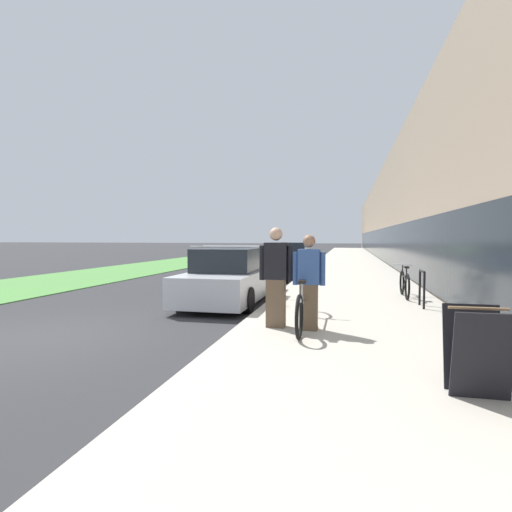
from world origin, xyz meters
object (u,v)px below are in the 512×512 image
object	(u,v)px
parked_sedan_curbside	(230,278)
vintage_roadster_curbside	(271,269)
person_rider	(309,282)
parked_sedan_far	(293,257)
tandem_bicycle	(306,304)
bike_rack_hoop	(422,285)
sandwich_board_sign	(477,351)
cruiser_bike_nearest	(405,284)
person_bystander	(276,277)

from	to	relation	value
parked_sedan_curbside	vintage_roadster_curbside	xyz separation A→B (m)	(-0.03, 5.87, -0.22)
person_rider	parked_sedan_far	xyz separation A→B (m)	(-2.32, 15.31, -0.31)
tandem_bicycle	parked_sedan_curbside	distance (m)	3.67
bike_rack_hoop	sandwich_board_sign	bearing A→B (deg)	-94.13
person_rider	cruiser_bike_nearest	bearing A→B (deg)	63.75
person_bystander	cruiser_bike_nearest	size ratio (longest dim) A/B	1.05
tandem_bicycle	sandwich_board_sign	world-z (taller)	sandwich_board_sign
person_bystander	parked_sedan_far	world-z (taller)	person_bystander
bike_rack_hoop	parked_sedan_curbside	xyz separation A→B (m)	(-4.69, 0.42, 0.01)
sandwich_board_sign	parked_sedan_curbside	world-z (taller)	parked_sedan_curbside
sandwich_board_sign	vintage_roadster_curbside	size ratio (longest dim) A/B	0.23
person_bystander	sandwich_board_sign	bearing A→B (deg)	-45.63
sandwich_board_sign	vintage_roadster_curbside	xyz separation A→B (m)	(-4.33, 11.59, -0.15)
bike_rack_hoop	parked_sedan_far	bearing A→B (deg)	110.35
parked_sedan_far	person_bystander	bearing A→B (deg)	-83.53
person_bystander	vintage_roadster_curbside	xyz separation A→B (m)	(-1.81, 9.01, -0.59)
bike_rack_hoop	cruiser_bike_nearest	world-z (taller)	cruiser_bike_nearest
sandwich_board_sign	parked_sedan_far	bearing A→B (deg)	103.43
tandem_bicycle	person_rider	xyz separation A→B (m)	(0.08, -0.38, 0.44)
tandem_bicycle	cruiser_bike_nearest	world-z (taller)	tandem_bicycle
sandwich_board_sign	bike_rack_hoop	bearing A→B (deg)	85.87
person_rider	tandem_bicycle	bearing A→B (deg)	102.46
cruiser_bike_nearest	parked_sedan_curbside	world-z (taller)	parked_sedan_curbside
vintage_roadster_curbside	bike_rack_hoop	bearing A→B (deg)	-53.11
person_bystander	bike_rack_hoop	distance (m)	4.00
person_rider	parked_sedan_curbside	size ratio (longest dim) A/B	0.37
person_bystander	sandwich_board_sign	size ratio (longest dim) A/B	1.97
parked_sedan_curbside	bike_rack_hoop	bearing A→B (deg)	-5.08
person_rider	cruiser_bike_nearest	xyz separation A→B (m)	(2.14, 4.33, -0.46)
sandwich_board_sign	person_rider	bearing A→B (deg)	127.90
sandwich_board_sign	parked_sedan_curbside	xyz separation A→B (m)	(-4.31, 5.72, 0.07)
person_rider	vintage_roadster_curbside	distance (m)	9.44
tandem_bicycle	parked_sedan_curbside	size ratio (longest dim) A/B	0.66
cruiser_bike_nearest	vintage_roadster_curbside	xyz separation A→B (m)	(-4.54, 4.78, -0.06)
person_bystander	parked_sedan_far	distance (m)	15.31
parked_sedan_curbside	parked_sedan_far	distance (m)	12.07
tandem_bicycle	parked_sedan_far	bearing A→B (deg)	98.51
sandwich_board_sign	person_bystander	bearing A→B (deg)	134.37
tandem_bicycle	cruiser_bike_nearest	xyz separation A→B (m)	(2.22, 3.96, -0.02)
person_rider	parked_sedan_far	bearing A→B (deg)	98.61
person_bystander	vintage_roadster_curbside	world-z (taller)	person_bystander
person_bystander	person_rider	bearing A→B (deg)	-9.56
person_bystander	bike_rack_hoop	bearing A→B (deg)	43.18
parked_sedan_curbside	person_rider	bearing A→B (deg)	-53.74
parked_sedan_far	bike_rack_hoop	bearing A→B (deg)	-69.65
person_rider	sandwich_board_sign	world-z (taller)	person_rider
person_bystander	cruiser_bike_nearest	distance (m)	5.06
parked_sedan_curbside	person_bystander	bearing A→B (deg)	-60.39
parked_sedan_curbside	vintage_roadster_curbside	world-z (taller)	parked_sedan_curbside
bike_rack_hoop	vintage_roadster_curbside	distance (m)	7.86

